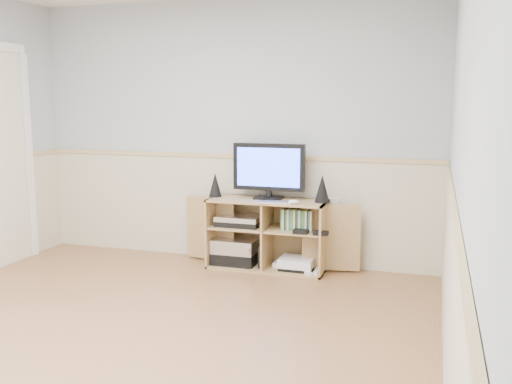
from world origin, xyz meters
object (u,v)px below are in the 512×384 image
at_px(monitor, 269,169).
at_px(keyboard, 275,202).
at_px(game_consoles, 296,264).
at_px(media_cabinet, 269,232).

relative_size(monitor, keyboard, 2.33).
bearing_deg(keyboard, game_consoles, 26.40).
bearing_deg(media_cabinet, monitor, -90.00).
distance_m(monitor, game_consoles, 0.91).
bearing_deg(monitor, media_cabinet, 90.00).
bearing_deg(game_consoles, monitor, 167.82).
xyz_separation_m(monitor, game_consoles, (0.28, -0.06, -0.86)).
height_order(media_cabinet, game_consoles, media_cabinet).
bearing_deg(keyboard, media_cabinet, 110.02).
relative_size(media_cabinet, monitor, 2.51).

